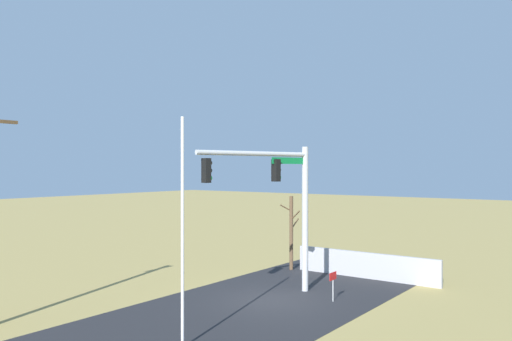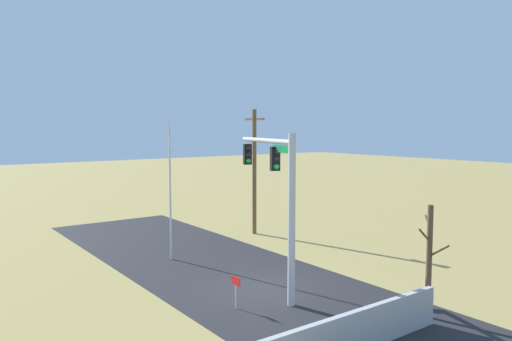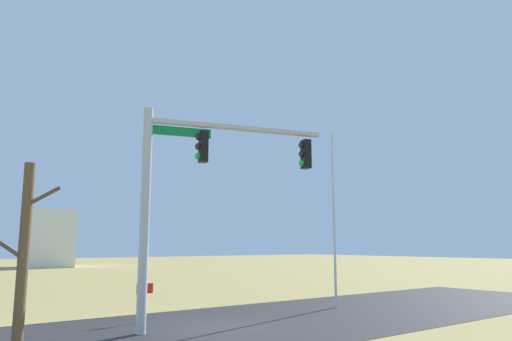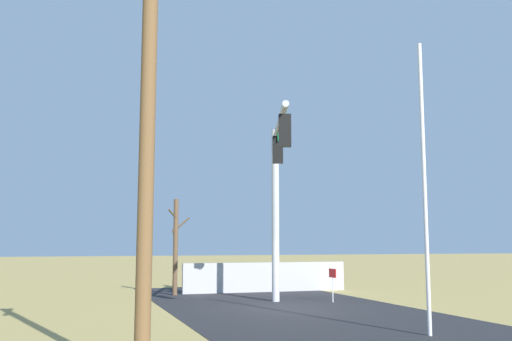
# 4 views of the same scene
# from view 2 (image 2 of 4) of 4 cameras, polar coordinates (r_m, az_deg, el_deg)

# --- Properties ---
(ground_plane) EXTENTS (160.00, 160.00, 0.00)m
(ground_plane) POSITION_cam_2_polar(r_m,az_deg,el_deg) (20.97, 0.78, -13.51)
(ground_plane) COLOR #9E894C
(road_surface) EXTENTS (28.00, 8.00, 0.01)m
(road_surface) POSITION_cam_2_polar(r_m,az_deg,el_deg) (24.13, -5.07, -11.01)
(road_surface) COLOR #232326
(road_surface) RESTS_ON ground_plane
(sidewalk_corner) EXTENTS (6.00, 6.00, 0.01)m
(sidewalk_corner) POSITION_cam_2_polar(r_m,az_deg,el_deg) (18.44, 6.20, -16.19)
(sidewalk_corner) COLOR #B7B5AD
(sidewalk_corner) RESTS_ON ground_plane
(retaining_fence) EXTENTS (0.20, 7.54, 1.30)m
(retaining_fence) POSITION_cam_2_polar(r_m,az_deg,el_deg) (15.47, 11.40, -17.99)
(retaining_fence) COLOR #A8A8AD
(retaining_fence) RESTS_ON ground_plane
(signal_mast) EXTENTS (5.54, 1.87, 6.47)m
(signal_mast) POSITION_cam_2_polar(r_m,az_deg,el_deg) (19.41, 2.47, -1.52)
(signal_mast) COLOR #B2B5BA
(signal_mast) RESTS_ON ground_plane
(flagpole) EXTENTS (0.10, 0.10, 7.09)m
(flagpole) POSITION_cam_2_polar(r_m,az_deg,el_deg) (24.90, -9.96, -2.24)
(flagpole) COLOR silver
(flagpole) RESTS_ON ground_plane
(utility_pole) EXTENTS (1.90, 0.26, 7.77)m
(utility_pole) POSITION_cam_2_polar(r_m,az_deg,el_deg) (30.46, -0.19, 0.11)
(utility_pole) COLOR brown
(utility_pole) RESTS_ON ground_plane
(bare_tree) EXTENTS (1.27, 1.02, 4.00)m
(bare_tree) POSITION_cam_2_polar(r_m,az_deg,el_deg) (18.35, 19.50, -9.81)
(bare_tree) COLOR brown
(bare_tree) RESTS_ON ground_plane
(open_sign) EXTENTS (0.56, 0.04, 1.22)m
(open_sign) POSITION_cam_2_polar(r_m,az_deg,el_deg) (18.46, -2.37, -13.16)
(open_sign) COLOR silver
(open_sign) RESTS_ON ground_plane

